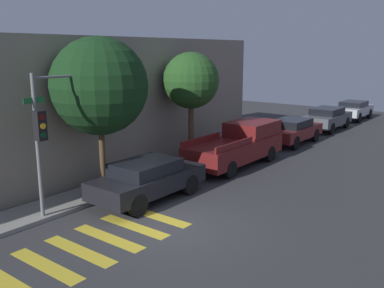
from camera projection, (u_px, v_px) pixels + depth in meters
name	position (u px, v px, depth m)	size (l,w,h in m)	color
ground_plane	(167.00, 226.00, 13.02)	(60.00, 60.00, 0.00)	#333335
sidewalk	(83.00, 197.00, 15.40)	(26.00, 1.65, 0.14)	gray
building_row	(12.00, 109.00, 17.32)	(26.00, 6.00, 5.80)	gray
crosswalk	(79.00, 251.00, 11.43)	(6.56, 2.60, 0.00)	gold
traffic_light_pole	(53.00, 118.00, 13.22)	(2.70, 0.56, 4.60)	slate
sedan_near_corner	(148.00, 179.00, 15.17)	(4.41, 1.88, 1.45)	black
pickup_truck	(239.00, 144.00, 19.88)	(5.67, 2.03, 1.89)	maroon
sedan_middle	(292.00, 130.00, 24.39)	(4.44, 1.88, 1.42)	maroon
sedan_far_end	(327.00, 118.00, 28.60)	(4.61, 1.87, 1.49)	#4C5156
sedan_tail_of_row	(354.00, 109.00, 32.92)	(4.30, 1.85, 1.41)	#B7BABF
tree_near_corner	(99.00, 86.00, 15.28)	(3.52, 3.52, 5.76)	#4C3823
tree_midblock	(191.00, 81.00, 19.45)	(2.57, 2.57, 5.18)	brown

